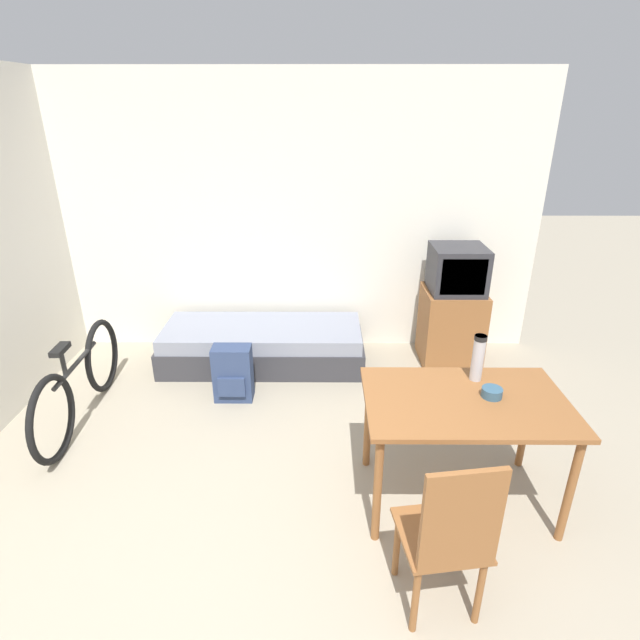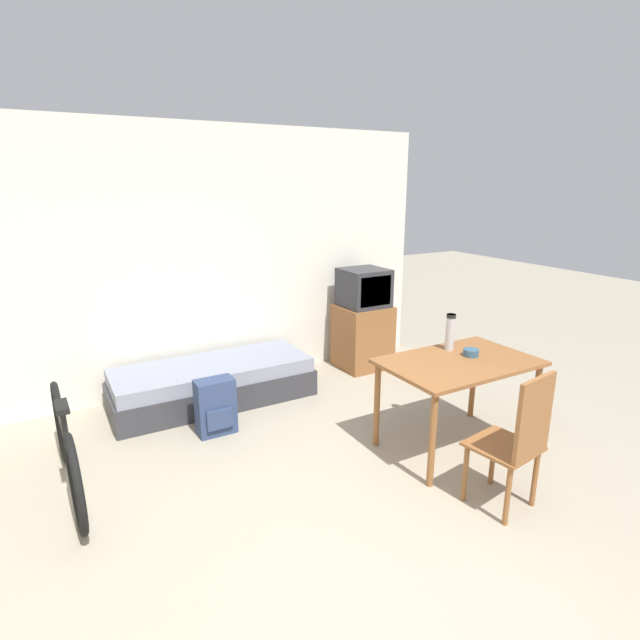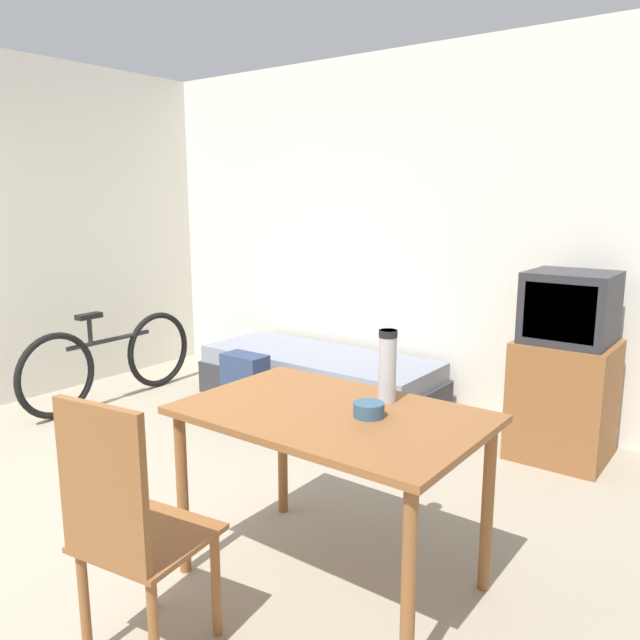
{
  "view_description": "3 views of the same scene",
  "coord_description": "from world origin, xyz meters",
  "px_view_note": "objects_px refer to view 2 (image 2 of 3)",
  "views": [
    {
      "loc": [
        0.46,
        -1.5,
        2.4
      ],
      "look_at": [
        0.44,
        1.9,
        0.91
      ],
      "focal_mm": 28.0,
      "sensor_mm": 36.0,
      "label": 1
    },
    {
      "loc": [
        -1.49,
        -1.64,
        2.14
      ],
      "look_at": [
        0.47,
        1.79,
        1.04
      ],
      "focal_mm": 28.0,
      "sensor_mm": 36.0,
      "label": 2
    },
    {
      "loc": [
        2.73,
        -0.91,
        1.62
      ],
      "look_at": [
        0.63,
        1.9,
        0.92
      ],
      "focal_mm": 35.0,
      "sensor_mm": 36.0,
      "label": 3
    }
  ],
  "objects_px": {
    "mate_bowl": "(471,353)",
    "backpack": "(216,407)",
    "tv": "(363,321)",
    "dining_table": "(458,371)",
    "wooden_chair": "(518,438)",
    "daybed": "(213,383)",
    "thermos_flask": "(450,331)",
    "bicycle": "(67,448)"
  },
  "relations": [
    {
      "from": "mate_bowl",
      "to": "backpack",
      "type": "bearing_deg",
      "value": 147.0
    },
    {
      "from": "tv",
      "to": "dining_table",
      "type": "relative_size",
      "value": 0.97
    },
    {
      "from": "dining_table",
      "to": "backpack",
      "type": "height_order",
      "value": "dining_table"
    },
    {
      "from": "mate_bowl",
      "to": "dining_table",
      "type": "bearing_deg",
      "value": -168.86
    },
    {
      "from": "tv",
      "to": "wooden_chair",
      "type": "xyz_separation_m",
      "value": [
        -0.66,
        -2.74,
        -0.02
      ]
    },
    {
      "from": "backpack",
      "to": "tv",
      "type": "bearing_deg",
      "value": 19.63
    },
    {
      "from": "dining_table",
      "to": "mate_bowl",
      "type": "relative_size",
      "value": 9.84
    },
    {
      "from": "daybed",
      "to": "dining_table",
      "type": "xyz_separation_m",
      "value": [
        1.45,
        -1.85,
        0.47
      ]
    },
    {
      "from": "thermos_flask",
      "to": "backpack",
      "type": "height_order",
      "value": "thermos_flask"
    },
    {
      "from": "wooden_chair",
      "to": "thermos_flask",
      "type": "bearing_deg",
      "value": 70.03
    },
    {
      "from": "daybed",
      "to": "thermos_flask",
      "type": "bearing_deg",
      "value": -45.69
    },
    {
      "from": "bicycle",
      "to": "dining_table",
      "type": "bearing_deg",
      "value": -17.61
    },
    {
      "from": "dining_table",
      "to": "mate_bowl",
      "type": "bearing_deg",
      "value": 11.14
    },
    {
      "from": "daybed",
      "to": "tv",
      "type": "distance_m",
      "value": 1.89
    },
    {
      "from": "tv",
      "to": "backpack",
      "type": "distance_m",
      "value": 2.19
    },
    {
      "from": "mate_bowl",
      "to": "bicycle",
      "type": "bearing_deg",
      "value": 163.83
    },
    {
      "from": "tv",
      "to": "dining_table",
      "type": "height_order",
      "value": "tv"
    },
    {
      "from": "wooden_chair",
      "to": "mate_bowl",
      "type": "relative_size",
      "value": 7.96
    },
    {
      "from": "dining_table",
      "to": "thermos_flask",
      "type": "xyz_separation_m",
      "value": [
        0.12,
        0.24,
        0.26
      ]
    },
    {
      "from": "wooden_chair",
      "to": "backpack",
      "type": "xyz_separation_m",
      "value": [
        -1.37,
        2.01,
        -0.29
      ]
    },
    {
      "from": "dining_table",
      "to": "bicycle",
      "type": "distance_m",
      "value": 2.97
    },
    {
      "from": "daybed",
      "to": "tv",
      "type": "height_order",
      "value": "tv"
    },
    {
      "from": "backpack",
      "to": "daybed",
      "type": "bearing_deg",
      "value": 73.96
    },
    {
      "from": "daybed",
      "to": "backpack",
      "type": "relative_size",
      "value": 3.93
    },
    {
      "from": "thermos_flask",
      "to": "wooden_chair",
      "type": "bearing_deg",
      "value": -109.97
    },
    {
      "from": "tv",
      "to": "mate_bowl",
      "type": "distance_m",
      "value": 1.92
    },
    {
      "from": "wooden_chair",
      "to": "backpack",
      "type": "height_order",
      "value": "wooden_chair"
    },
    {
      "from": "backpack",
      "to": "dining_table",
      "type": "bearing_deg",
      "value": -36.17
    },
    {
      "from": "dining_table",
      "to": "tv",
      "type": "bearing_deg",
      "value": 78.31
    },
    {
      "from": "thermos_flask",
      "to": "mate_bowl",
      "type": "xyz_separation_m",
      "value": [
        0.04,
        -0.21,
        -0.14
      ]
    },
    {
      "from": "backpack",
      "to": "thermos_flask",
      "type": "bearing_deg",
      "value": -28.65
    },
    {
      "from": "daybed",
      "to": "tv",
      "type": "relative_size",
      "value": 1.67
    },
    {
      "from": "daybed",
      "to": "mate_bowl",
      "type": "height_order",
      "value": "mate_bowl"
    },
    {
      "from": "wooden_chair",
      "to": "mate_bowl",
      "type": "xyz_separation_m",
      "value": [
        0.42,
        0.85,
        0.25
      ]
    },
    {
      "from": "bicycle",
      "to": "backpack",
      "type": "relative_size",
      "value": 3.25
    },
    {
      "from": "daybed",
      "to": "mate_bowl",
      "type": "xyz_separation_m",
      "value": [
        1.61,
        -1.82,
        0.59
      ]
    },
    {
      "from": "dining_table",
      "to": "mate_bowl",
      "type": "xyz_separation_m",
      "value": [
        0.16,
        0.03,
        0.12
      ]
    },
    {
      "from": "mate_bowl",
      "to": "thermos_flask",
      "type": "bearing_deg",
      "value": 101.15
    },
    {
      "from": "tv",
      "to": "bicycle",
      "type": "bearing_deg",
      "value": -162.18
    },
    {
      "from": "bicycle",
      "to": "thermos_flask",
      "type": "xyz_separation_m",
      "value": [
        2.93,
        -0.65,
        0.6
      ]
    },
    {
      "from": "bicycle",
      "to": "mate_bowl",
      "type": "bearing_deg",
      "value": -16.17
    },
    {
      "from": "tv",
      "to": "backpack",
      "type": "height_order",
      "value": "tv"
    }
  ]
}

